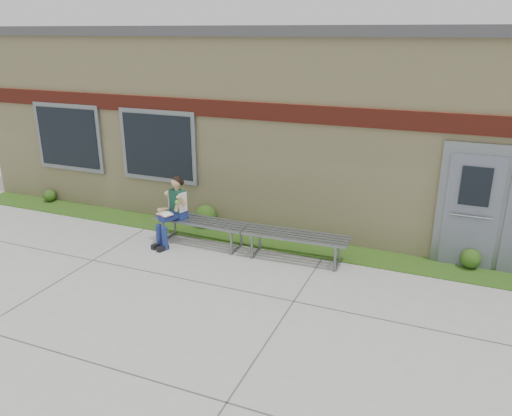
% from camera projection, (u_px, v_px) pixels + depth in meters
% --- Properties ---
extents(ground, '(80.00, 80.00, 0.00)m').
position_uv_depth(ground, '(224.00, 304.00, 7.93)').
color(ground, '#9E9E99').
rests_on(ground, ground).
extents(grass_strip, '(16.00, 0.80, 0.02)m').
position_uv_depth(grass_strip, '(279.00, 243.00, 10.19)').
color(grass_strip, '#244712').
rests_on(grass_strip, ground).
extents(school_building, '(16.20, 6.22, 4.20)m').
position_uv_depth(school_building, '(327.00, 116.00, 12.44)').
color(school_building, beige).
rests_on(school_building, ground).
extents(bench_left, '(1.98, 0.61, 0.51)m').
position_uv_depth(bench_left, '(201.00, 225.00, 10.07)').
color(bench_left, slate).
rests_on(bench_left, ground).
extents(bench_right, '(2.01, 0.64, 0.52)m').
position_uv_depth(bench_right, '(296.00, 240.00, 9.35)').
color(bench_right, slate).
rests_on(bench_right, ground).
extents(girl, '(0.55, 0.85, 1.40)m').
position_uv_depth(girl, '(173.00, 209.00, 9.96)').
color(girl, navy).
rests_on(girl, ground).
extents(shrub_west, '(0.30, 0.30, 0.30)m').
position_uv_depth(shrub_west, '(50.00, 196.00, 12.60)').
color(shrub_west, '#244712').
rests_on(shrub_west, grass_strip).
extents(shrub_mid, '(0.48, 0.48, 0.48)m').
position_uv_depth(shrub_mid, '(205.00, 216.00, 10.98)').
color(shrub_mid, '#244712').
rests_on(shrub_mid, grass_strip).
extents(shrub_east, '(0.36, 0.36, 0.36)m').
position_uv_depth(shrub_east, '(471.00, 258.00, 9.06)').
color(shrub_east, '#244712').
rests_on(shrub_east, grass_strip).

